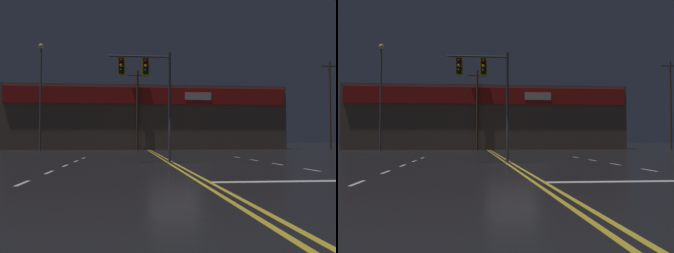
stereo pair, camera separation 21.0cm
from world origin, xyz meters
The scene contains 6 objects.
ground_plane centered at (0.00, 0.00, 0.00)m, with size 200.00×200.00×0.00m, color black.
road_markings centered at (1.06, -1.51, 0.00)m, with size 15.65×60.00×0.01m.
traffic_signal_median centered at (-1.35, 1.75, 4.53)m, with size 3.34×0.36×5.99m.
streetlight_near_left centered at (-12.10, 24.37, 7.38)m, with size 0.56×0.56×11.94m.
building_backdrop centered at (0.00, 31.07, 3.91)m, with size 34.14×10.23×7.80m.
utility_pole_row centered at (-0.65, 25.74, 5.70)m, with size 45.73×0.26×12.29m.
Camera 1 is at (-2.20, -18.34, 1.27)m, focal length 40.00 mm.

